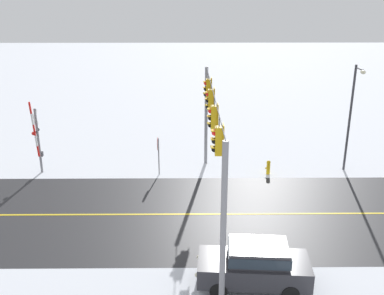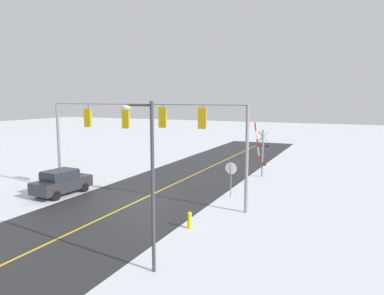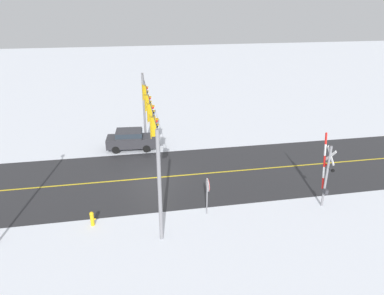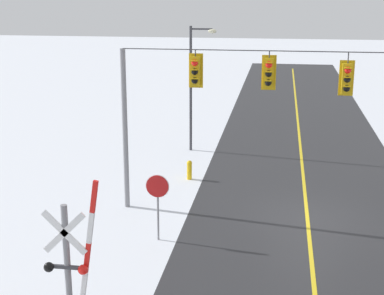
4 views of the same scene
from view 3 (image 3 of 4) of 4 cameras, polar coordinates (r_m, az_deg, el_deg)
name	(u,v)px [view 3 (image 3 of 4)]	position (r m, az deg, el deg)	size (l,w,h in m)	color
ground_plane	(152,178)	(25.25, -6.59, -4.98)	(160.00, 160.00, 0.00)	silver
road_asphalt	(65,185)	(25.68, -20.12, -5.83)	(9.00, 80.00, 0.01)	#28282B
lane_centre_line	(65,185)	(25.68, -20.12, -5.82)	(0.14, 72.00, 0.01)	gold
signal_span	(149,120)	(23.44, -7.02, 4.52)	(14.20, 0.47, 6.22)	gray
stop_sign	(208,188)	(20.31, 2.57, -6.71)	(0.80, 0.09, 2.35)	gray
railroad_crossing	(327,172)	(22.37, 21.18, -3.82)	(1.26, 0.31, 4.57)	gray
parked_car_charcoal	(131,139)	(29.97, -10.01, 1.43)	(2.07, 4.30, 1.74)	#2D2D33
fire_hydrant	(92,218)	(20.74, -16.03, -11.05)	(0.24, 0.31, 0.88)	gold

